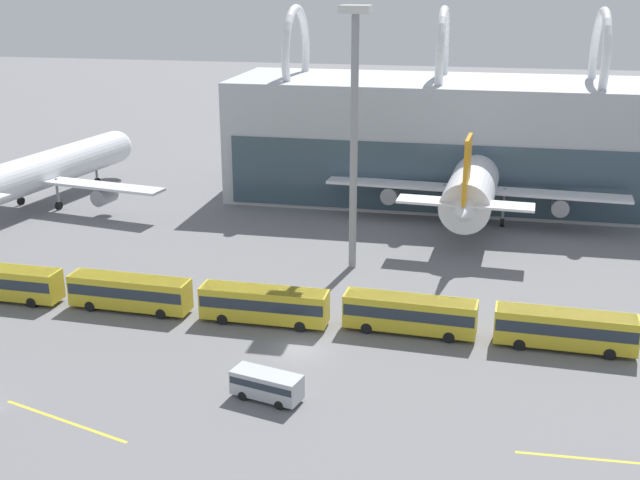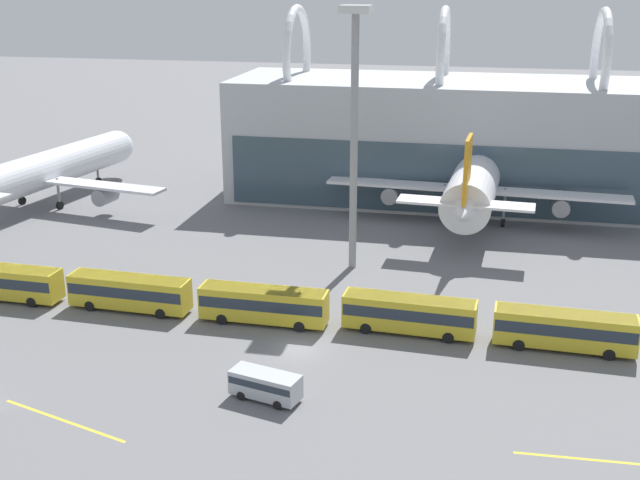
{
  "view_description": "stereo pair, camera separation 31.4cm",
  "coord_description": "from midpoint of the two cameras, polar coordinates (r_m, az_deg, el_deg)",
  "views": [
    {
      "loc": [
        14.1,
        -59.97,
        30.39
      ],
      "look_at": [
        -1.72,
        17.32,
        4.0
      ],
      "focal_mm": 45.0,
      "sensor_mm": 36.0,
      "label": 1
    },
    {
      "loc": [
        14.41,
        -59.91,
        30.39
      ],
      "look_at": [
        -1.72,
        17.32,
        4.0
      ],
      "focal_mm": 45.0,
      "sensor_mm": 36.0,
      "label": 2
    }
  ],
  "objects": [
    {
      "name": "airliner_at_gate_near",
      "position": [
        115.16,
        -19.15,
        4.67
      ],
      "size": [
        38.31,
        38.39,
        15.21
      ],
      "rotation": [
        0.0,
        0.0,
        1.4
      ],
      "color": "silver",
      "rests_on": "ground_plane"
    },
    {
      "name": "shuttle_bus_0",
      "position": [
        83.79,
        -21.49,
        -2.69
      ],
      "size": [
        11.78,
        2.91,
        3.32
      ],
      "rotation": [
        0.0,
        0.0,
        -0.03
      ],
      "color": "gold",
      "rests_on": "ground_plane"
    },
    {
      "name": "floodlight_mast",
      "position": [
        82.79,
        2.58,
        9.47
      ],
      "size": [
        3.06,
        3.06,
        27.36
      ],
      "color": "gray",
      "rests_on": "ground_plane"
    },
    {
      "name": "ground_plane",
      "position": [
        68.7,
        -1.43,
        -7.77
      ],
      "size": [
        440.0,
        440.0,
        0.0
      ],
      "primitive_type": "plane",
      "color": "slate"
    },
    {
      "name": "airliner_at_gate_far",
      "position": [
        103.38,
        11.12,
        4.25
      ],
      "size": [
        37.74,
        36.08,
        13.6
      ],
      "rotation": [
        0.0,
        0.0,
        1.51
      ],
      "color": "white",
      "rests_on": "ground_plane"
    },
    {
      "name": "lane_stripe_2",
      "position": [
        61.41,
        -17.64,
        -12.13
      ],
      "size": [
        11.13,
        3.64,
        0.01
      ],
      "primitive_type": "cube",
      "rotation": [
        0.0,
        0.0,
        -0.3
      ],
      "color": "yellow",
      "rests_on": "ground_plane"
    },
    {
      "name": "shuttle_bus_3",
      "position": [
        71.29,
        6.49,
        -5.15
      ],
      "size": [
        11.83,
        3.2,
        3.32
      ],
      "rotation": [
        0.0,
        0.0,
        -0.06
      ],
      "color": "gold",
      "rests_on": "ground_plane"
    },
    {
      "name": "service_van_foreground",
      "position": [
        60.81,
        -3.76,
        -10.16
      ],
      "size": [
        5.7,
        3.26,
        2.14
      ],
      "rotation": [
        0.0,
        0.0,
        -0.25
      ],
      "color": "#B2B7BC",
      "rests_on": "ground_plane"
    },
    {
      "name": "shuttle_bus_2",
      "position": [
        72.96,
        -3.91,
        -4.49
      ],
      "size": [
        11.74,
        2.73,
        3.32
      ],
      "rotation": [
        0.0,
        0.0,
        -0.02
      ],
      "color": "gold",
      "rests_on": "ground_plane"
    },
    {
      "name": "lane_stripe_1",
      "position": [
        57.51,
        19.29,
        -14.57
      ],
      "size": [
        10.79,
        0.64,
        0.01
      ],
      "primitive_type": "cube",
      "rotation": [
        0.0,
        0.0,
        0.04
      ],
      "color": "yellow",
      "rests_on": "ground_plane"
    },
    {
      "name": "shuttle_bus_1",
      "position": [
        77.58,
        -13.28,
        -3.54
      ],
      "size": [
        11.8,
        3.06,
        3.32
      ],
      "rotation": [
        0.0,
        0.0,
        -0.05
      ],
      "color": "gold",
      "rests_on": "ground_plane"
    },
    {
      "name": "shuttle_bus_4",
      "position": [
        70.95,
        17.12,
        -6.01
      ],
      "size": [
        11.8,
        3.06,
        3.32
      ],
      "rotation": [
        0.0,
        0.0,
        -0.05
      ],
      "color": "gold",
      "rests_on": "ground_plane"
    }
  ]
}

